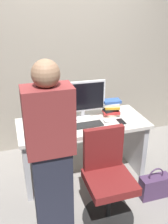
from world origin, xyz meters
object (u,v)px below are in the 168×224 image
(office_chair, at_px, (107,181))
(cup_by_monitor, at_px, (40,116))
(cup_near_keyboard, at_px, (50,132))
(handbag, at_px, (155,186))
(person_at_desk, at_px, (51,152))
(monitor, at_px, (83,98))
(mouse, at_px, (106,120))
(cell_phone, at_px, (121,122))
(desk, at_px, (83,139))
(keyboard, at_px, (84,125))
(book_stack, at_px, (111,108))

(office_chair, distance_m, cup_by_monitor, 1.08)
(cup_near_keyboard, xyz_separation_m, handbag, (1.07, -0.41, -0.64))
(person_at_desk, xyz_separation_m, monitor, (0.52, 0.78, 0.15))
(office_chair, xyz_separation_m, monitor, (-0.01, 0.80, 0.57))
(person_at_desk, xyz_separation_m, mouse, (0.75, 0.60, -0.09))
(cup_near_keyboard, height_order, cup_by_monitor, cup_by_monitor)
(cup_near_keyboard, height_order, handbag, cup_near_keyboard)
(mouse, height_order, cell_phone, mouse)
(mouse, xyz_separation_m, cup_by_monitor, (-0.72, 0.26, 0.03))
(monitor, xyz_separation_m, cup_by_monitor, (-0.49, 0.09, -0.21))
(desk, relative_size, cup_near_keyboard, 17.01)
(desk, bearing_deg, keyboard, -99.24)
(mouse, bearing_deg, book_stack, 50.93)
(office_chair, xyz_separation_m, keyboard, (-0.05, 0.59, 0.32))
(desk, bearing_deg, cup_by_monitor, 157.25)
(desk, distance_m, cup_by_monitor, 0.57)
(cup_by_monitor, bearing_deg, cup_near_keyboard, -83.81)
(desk, height_order, monitor, monitor)
(desk, distance_m, cell_phone, 0.50)
(desk, relative_size, office_chair, 1.59)
(monitor, height_order, handbag, monitor)
(keyboard, distance_m, cup_by_monitor, 0.53)
(person_at_desk, bearing_deg, cell_phone, 30.78)
(cell_phone, bearing_deg, book_stack, 102.65)
(mouse, bearing_deg, office_chair, -109.92)
(keyboard, distance_m, cell_phone, 0.45)
(person_at_desk, relative_size, cup_by_monitor, 16.52)
(cell_phone, xyz_separation_m, handbag, (0.22, -0.49, -0.60))
(cup_by_monitor, height_order, cell_phone, cup_by_monitor)
(keyboard, relative_size, cup_by_monitor, 4.33)
(desk, bearing_deg, cell_phone, -16.11)
(office_chair, distance_m, book_stack, 0.94)
(person_at_desk, distance_m, handbag, 1.34)
(office_chair, distance_m, cup_near_keyboard, 0.76)
(desk, xyz_separation_m, monitor, (0.03, 0.11, 0.48))
(monitor, relative_size, cup_near_keyboard, 6.16)
(person_at_desk, relative_size, cell_phone, 11.38)
(cup_near_keyboard, distance_m, cup_by_monitor, 0.39)
(office_chair, relative_size, cup_near_keyboard, 10.71)
(cup_near_keyboard, distance_m, cell_phone, 0.85)
(cup_near_keyboard, height_order, cell_phone, cup_near_keyboard)
(office_chair, relative_size, person_at_desk, 0.57)
(desk, height_order, mouse, mouse)
(cell_phone, bearing_deg, office_chair, -123.84)
(office_chair, bearing_deg, person_at_desk, 177.38)
(person_at_desk, xyz_separation_m, cup_by_monitor, (0.03, 0.86, -0.05))
(cup_near_keyboard, bearing_deg, desk, 25.18)
(mouse, xyz_separation_m, book_stack, (0.12, 0.15, 0.08))
(cup_near_keyboard, relative_size, cup_by_monitor, 0.88)
(mouse, relative_size, book_stack, 0.44)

